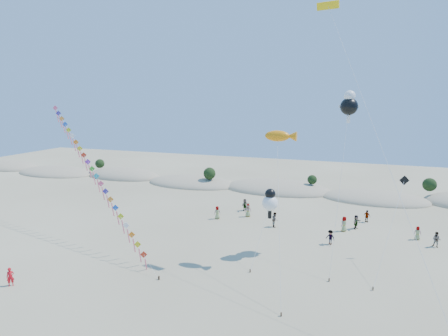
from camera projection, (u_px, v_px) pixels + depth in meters
dune_ridge at (283, 190)px, 65.34m from camera, size 145.30×11.49×5.57m
kite_train at (93, 170)px, 41.62m from camera, size 22.30×12.53×15.61m
fish_kite at (281, 136)px, 35.05m from camera, size 3.84×10.40×12.81m
cartoon_kite_low at (270, 201)px, 37.14m from camera, size 1.60×5.20×6.98m
cartoon_kite_high at (349, 105)px, 37.60m from camera, size 2.00×9.44×16.57m
parafoil_kite at (331, 13)px, 33.72m from camera, size 11.08×17.78×24.50m
dark_kite at (397, 205)px, 35.46m from camera, size 3.21×8.93×8.29m
flyer_foreground at (10, 277)px, 31.76m from camera, size 0.68×0.70×1.62m
beachgoers at (313, 220)px, 46.50m from camera, size 26.61×10.39×1.86m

